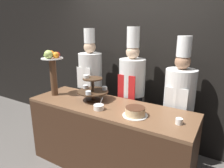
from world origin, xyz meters
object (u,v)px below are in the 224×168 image
fruit_pedestal (52,66)px  cake_round (135,112)px  chef_left (91,80)px  tiered_stand (93,89)px  chef_center_left (132,87)px  serving_bowl_near (99,107)px  chef_center_right (179,100)px  cup_white (179,121)px

fruit_pedestal → cake_round: (1.27, -0.04, -0.37)m
chef_left → tiered_stand: bearing=-50.6°
tiered_stand → chef_center_left: size_ratio=0.22×
chef_left → chef_center_left: bearing=0.0°
serving_bowl_near → chef_center_right: size_ratio=0.09×
tiered_stand → cup_white: tiered_stand is taller
fruit_pedestal → chef_center_left: (0.90, 0.64, -0.33)m
serving_bowl_near → chef_center_right: (0.74, 0.74, -0.00)m
fruit_pedestal → serving_bowl_near: bearing=-7.3°
chef_left → chef_center_right: 1.42m
cake_round → serving_bowl_near: bearing=-171.5°
cake_round → chef_left: (-1.11, 0.68, 0.05)m
tiered_stand → chef_center_left: 0.62m
tiered_stand → fruit_pedestal: size_ratio=0.63×
fruit_pedestal → chef_left: chef_left is taller
fruit_pedestal → chef_center_right: (1.58, 0.64, -0.39)m
fruit_pedestal → cup_white: (1.73, 0.01, -0.39)m
cake_round → serving_bowl_near: serving_bowl_near is taller
fruit_pedestal → chef_left: size_ratio=0.35×
fruit_pedestal → serving_bowl_near: (0.84, -0.11, -0.39)m
cake_round → chef_center_right: chef_center_right is taller
chef_left → serving_bowl_near: bearing=-47.7°
serving_bowl_near → chef_center_left: size_ratio=0.09×
serving_bowl_near → chef_center_left: (0.07, 0.74, 0.06)m
cup_white → chef_center_right: chef_center_right is taller
chef_left → chef_center_right: chef_left is taller
tiered_stand → serving_bowl_near: 0.35m
chef_center_right → cake_round: bearing=-114.3°
chef_left → cake_round: bearing=-31.4°
serving_bowl_near → chef_left: chef_left is taller
chef_center_right → tiered_stand: bearing=-152.0°
cake_round → chef_left: chef_left is taller
chef_left → fruit_pedestal: bearing=-104.1°
chef_center_right → chef_center_left: bearing=180.0°
tiered_stand → cake_round: size_ratio=1.48×
cake_round → chef_center_left: (-0.37, 0.68, 0.04)m
fruit_pedestal → chef_left: (0.16, 0.64, -0.32)m
cake_round → cup_white: cake_round is taller
serving_bowl_near → chef_center_right: chef_center_right is taller
fruit_pedestal → chef_center_left: 1.16m
cake_round → cup_white: size_ratio=3.92×
cake_round → chef_left: size_ratio=0.15×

